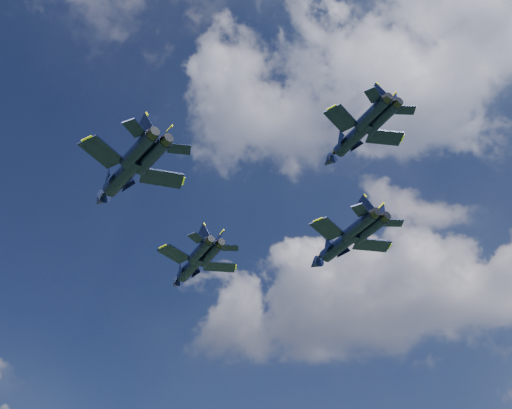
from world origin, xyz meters
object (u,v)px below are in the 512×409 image
object	(u,v)px
jet_slot	(351,139)
jet_lead	(190,268)
jet_left	(122,177)
jet_right	(338,246)

from	to	relation	value
jet_slot	jet_lead	bearing A→B (deg)	94.75
jet_slot	jet_left	bearing A→B (deg)	137.48
jet_lead	jet_slot	size ratio (longest dim) A/B	1.20
jet_lead	jet_right	xyz separation A→B (m)	(23.69, 0.92, -0.87)
jet_right	jet_slot	xyz separation A→B (m)	(7.59, -21.93, -0.09)
jet_left	jet_slot	bearing A→B (deg)	-49.22
jet_left	jet_slot	world-z (taller)	jet_slot
jet_left	jet_right	size ratio (longest dim) A/B	1.05
jet_left	jet_slot	distance (m)	28.63
jet_left	jet_slot	size ratio (longest dim) A/B	1.34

